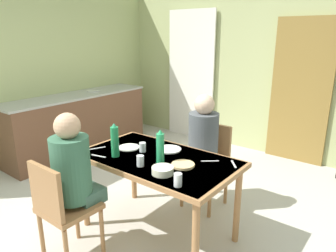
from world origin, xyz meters
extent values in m
plane|color=beige|center=(0.00, 0.00, 0.00)|extent=(7.14, 7.14, 0.00)
cube|color=#ADB57A|center=(0.00, 2.75, 1.29)|extent=(4.79, 0.10, 2.57)
cube|color=#A8B377|center=(-2.30, 0.69, 1.29)|extent=(0.10, 4.12, 2.57)
cube|color=olive|center=(0.79, 2.67, 1.00)|extent=(0.80, 0.05, 2.00)
cube|color=white|center=(-1.02, 2.65, 1.08)|extent=(0.90, 0.03, 2.16)
cube|color=brown|center=(-1.97, 0.96, 0.43)|extent=(0.60, 2.27, 0.87)
cube|color=#9E9E99|center=(-1.97, 0.96, 0.89)|extent=(0.61, 2.32, 0.03)
cylinder|color=#B7B7BC|center=(-1.97, 1.30, 0.91)|extent=(0.21, 0.21, 0.01)
cube|color=#9F6D42|center=(0.36, 0.09, 0.73)|extent=(1.38, 0.80, 0.04)
cube|color=#E8BA63|center=(0.36, 0.09, 0.75)|extent=(1.33, 0.77, 0.00)
cylinder|color=#9F6D42|center=(-0.26, -0.24, 0.36)|extent=(0.06, 0.06, 0.71)
cylinder|color=#9F6D42|center=(0.98, -0.24, 0.36)|extent=(0.06, 0.06, 0.71)
cylinder|color=#9F6D42|center=(-0.26, 0.42, 0.36)|extent=(0.06, 0.06, 0.71)
cylinder|color=#9F6D42|center=(0.98, 0.42, 0.36)|extent=(0.06, 0.06, 0.71)
cube|color=#9F6D42|center=(0.01, -0.59, 0.45)|extent=(0.40, 0.40, 0.04)
cube|color=#9F6D42|center=(0.01, -0.77, 0.66)|extent=(0.38, 0.04, 0.42)
cylinder|color=#9F6D42|center=(-0.16, -0.42, 0.21)|extent=(0.04, 0.04, 0.41)
cylinder|color=#9F6D42|center=(0.18, -0.42, 0.21)|extent=(0.04, 0.04, 0.41)
cylinder|color=#9F6D42|center=(-0.16, -0.76, 0.21)|extent=(0.04, 0.04, 0.41)
cube|color=#9F6D42|center=(0.43, 0.77, 0.45)|extent=(0.40, 0.40, 0.04)
cube|color=#9F6D42|center=(0.43, 0.95, 0.66)|extent=(0.38, 0.04, 0.42)
cylinder|color=#9F6D42|center=(0.60, 0.60, 0.21)|extent=(0.04, 0.04, 0.41)
cylinder|color=#9F6D42|center=(0.26, 0.60, 0.21)|extent=(0.04, 0.04, 0.41)
cylinder|color=#9F6D42|center=(0.60, 0.94, 0.21)|extent=(0.04, 0.04, 0.41)
cylinder|color=#9F6D42|center=(0.26, 0.94, 0.21)|extent=(0.04, 0.04, 0.41)
cube|color=#3C6052|center=(0.01, -0.43, 0.51)|extent=(0.30, 0.22, 0.12)
cylinder|color=#38664C|center=(0.01, -0.54, 0.77)|extent=(0.30, 0.30, 0.52)
sphere|color=tan|center=(0.01, -0.54, 1.12)|extent=(0.20, 0.20, 0.20)
cube|color=#42575F|center=(0.43, 0.61, 0.51)|extent=(0.30, 0.22, 0.12)
cylinder|color=#4C5156|center=(0.43, 0.72, 0.77)|extent=(0.30, 0.30, 0.52)
sphere|color=beige|center=(0.43, 0.72, 1.12)|extent=(0.20, 0.20, 0.20)
cylinder|color=#289C5D|center=(0.45, 0.03, 0.88)|extent=(0.07, 0.07, 0.25)
cone|color=#239858|center=(0.45, 0.03, 1.02)|extent=(0.05, 0.05, 0.04)
cylinder|color=#1F8349|center=(0.05, -0.11, 0.88)|extent=(0.07, 0.07, 0.27)
cone|color=#208153|center=(0.05, -0.11, 1.03)|extent=(0.05, 0.05, 0.04)
cylinder|color=#E8E6C6|center=(0.60, -0.13, 0.78)|extent=(0.17, 0.17, 0.05)
cylinder|color=white|center=(0.33, 0.30, 0.76)|extent=(0.23, 0.23, 0.01)
cylinder|color=white|center=(0.00, 0.11, 0.76)|extent=(0.20, 0.20, 0.01)
cylinder|color=silver|center=(0.16, 0.12, 0.79)|extent=(0.06, 0.06, 0.09)
cylinder|color=silver|center=(0.37, -0.13, 0.80)|extent=(0.06, 0.06, 0.09)
cylinder|color=silver|center=(0.81, -0.22, 0.80)|extent=(0.06, 0.06, 0.10)
cylinder|color=#DBB77A|center=(0.64, 0.08, 0.76)|extent=(0.19, 0.19, 0.02)
cube|color=silver|center=(0.95, 0.37, 0.75)|extent=(0.11, 0.13, 0.00)
cube|color=silver|center=(-0.07, -0.20, 0.75)|extent=(0.15, 0.05, 0.00)
cube|color=silver|center=(-0.22, -0.08, 0.75)|extent=(0.08, 0.14, 0.00)
cube|color=silver|center=(0.76, 0.30, 0.75)|extent=(0.12, 0.11, 0.00)
camera|label=1|loc=(1.98, -1.83, 1.79)|focal=33.41mm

